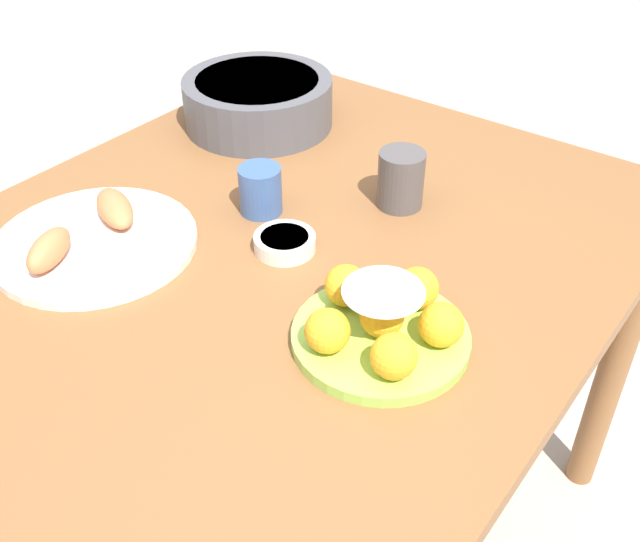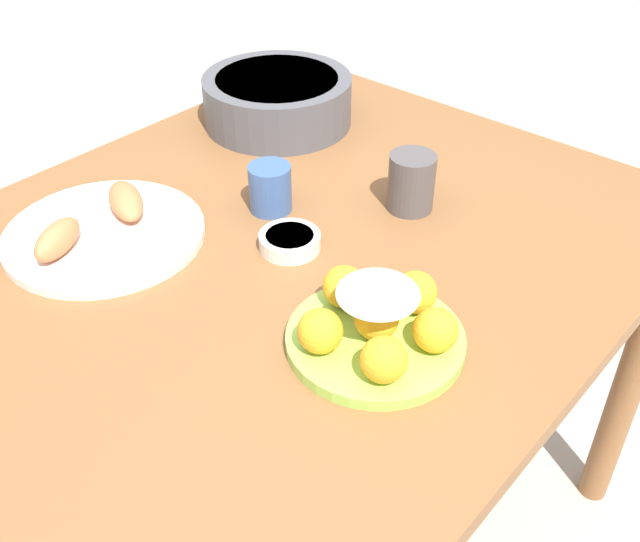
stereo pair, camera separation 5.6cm
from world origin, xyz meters
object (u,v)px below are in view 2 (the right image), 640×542
at_px(serving_bowl, 277,99).
at_px(cup_near, 411,182).
at_px(cake_plate, 377,325).
at_px(seafood_platter, 102,231).
at_px(dining_table, 276,305).
at_px(cup_far, 270,188).
at_px(sauce_bowl, 290,241).

relative_size(serving_bowl, cup_near, 3.02).
xyz_separation_m(cake_plate, seafood_platter, (-0.08, 0.46, -0.02)).
bearing_deg(cake_plate, cup_near, 28.30).
distance_m(dining_table, seafood_platter, 0.29).
bearing_deg(cup_far, sauce_bowl, -121.82).
relative_size(sauce_bowl, seafood_platter, 0.30).
bearing_deg(dining_table, sauce_bowl, -32.76).
relative_size(seafood_platter, cup_near, 3.24).
distance_m(dining_table, sauce_bowl, 0.12).
bearing_deg(cake_plate, dining_table, 75.44).
bearing_deg(cake_plate, sauce_bowl, 69.61).
height_order(serving_bowl, cup_near, cup_near).
xyz_separation_m(serving_bowl, sauce_bowl, (-0.30, -0.31, -0.04)).
bearing_deg(sauce_bowl, seafood_platter, 125.54).
bearing_deg(cup_far, cup_near, -48.00).
bearing_deg(cup_near, cup_far, 132.00).
relative_size(serving_bowl, cup_far, 3.66).
relative_size(seafood_platter, cup_far, 3.93).
relative_size(dining_table, serving_bowl, 4.26).
bearing_deg(serving_bowl, sauce_bowl, -134.18).
bearing_deg(cup_near, seafood_platter, 141.30).
distance_m(cake_plate, serving_bowl, 0.66).
height_order(sauce_bowl, cup_far, cup_far).
height_order(dining_table, cup_near, cup_near).
distance_m(serving_bowl, cup_near, 0.39).
distance_m(serving_bowl, cup_far, 0.32).
bearing_deg(serving_bowl, cup_near, -102.96).
bearing_deg(cup_far, cake_plate, -114.06).
bearing_deg(cup_near, sauce_bowl, 161.92).
bearing_deg(cup_near, dining_table, 160.39).
bearing_deg(serving_bowl, cup_far, -138.68).
distance_m(dining_table, cup_far, 0.19).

